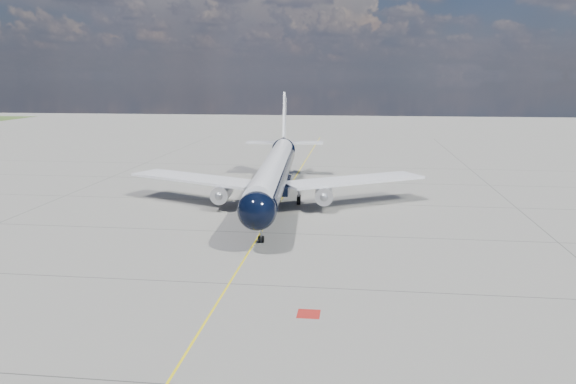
# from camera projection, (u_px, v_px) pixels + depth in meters

# --- Properties ---
(ground) EXTENTS (320.00, 320.00, 0.00)m
(ground) POSITION_uv_depth(u_px,v_px,m) (285.00, 194.00, 78.73)
(ground) COLOR gray
(ground) RESTS_ON ground
(taxiway_centerline) EXTENTS (0.16, 160.00, 0.01)m
(taxiway_centerline) POSITION_uv_depth(u_px,v_px,m) (280.00, 202.00, 73.87)
(taxiway_centerline) COLOR yellow
(taxiway_centerline) RESTS_ON ground
(red_marking) EXTENTS (1.60, 1.60, 0.01)m
(red_marking) POSITION_uv_depth(u_px,v_px,m) (309.00, 314.00, 39.04)
(red_marking) COLOR maroon
(red_marking) RESTS_ON ground
(main_airliner) EXTENTS (39.06, 47.65, 13.76)m
(main_airliner) POSITION_uv_depth(u_px,v_px,m) (275.00, 171.00, 71.87)
(main_airliner) COLOR black
(main_airliner) RESTS_ON ground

